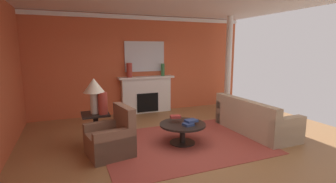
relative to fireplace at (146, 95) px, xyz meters
name	(u,v)px	position (x,y,z in m)	size (l,w,h in m)	color
ground_plane	(183,146)	(-0.15, -3.04, -0.56)	(8.64, 8.64, 0.00)	olive
wall_fireplace	(140,65)	(-0.15, 0.21, 0.98)	(7.25, 0.12, 3.08)	#C65633
crown_moulding	(139,18)	(-0.15, 0.13, 2.44)	(7.25, 0.08, 0.12)	white
area_rug	(182,143)	(-0.08, -2.88, -0.55)	(3.43, 2.62, 0.01)	#993D33
fireplace	(146,95)	(0.00, 0.00, 0.00)	(1.80, 0.35, 1.18)	white
mantel_mirror	(145,56)	(0.00, 0.12, 1.25)	(1.30, 0.04, 0.95)	silver
sofa	(254,121)	(1.86, -2.89, -0.26)	(0.93, 2.11, 0.85)	tan
armchair_near_window	(111,140)	(-1.62, -2.89, -0.25)	(0.92, 0.92, 0.95)	brown
coffee_table	(183,129)	(-0.08, -2.88, -0.22)	(1.00, 1.00, 0.45)	black
side_table	(96,127)	(-1.83, -2.24, -0.16)	(0.56, 0.56, 0.70)	black
table_lamp	(94,89)	(-1.83, -2.24, 0.67)	(0.44, 0.44, 0.75)	beige
vase_on_side_table	(103,103)	(-1.68, -2.36, 0.37)	(0.20, 0.20, 0.46)	#9E3328
vase_mantel_left	(129,70)	(-0.55, -0.05, 0.84)	(0.17, 0.17, 0.44)	#9E3328
vase_mantel_right	(163,70)	(0.55, -0.05, 0.82)	(0.12, 0.12, 0.40)	#33703D
book_red_cover	(188,124)	(-0.03, -3.06, -0.08)	(0.20, 0.19, 0.05)	navy
book_art_folio	(191,121)	(0.07, -2.99, -0.03)	(0.25, 0.20, 0.05)	navy
book_small_novel	(176,117)	(-0.18, -2.74, 0.02)	(0.23, 0.15, 0.05)	maroon
column_white	(228,64)	(2.63, -0.69, 0.98)	(0.20, 0.20, 3.08)	white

